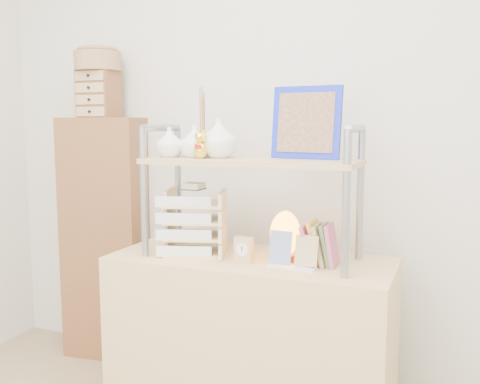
% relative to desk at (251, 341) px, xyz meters
% --- Properties ---
extents(desk, '(1.20, 0.50, 0.75)m').
position_rel_desk_xyz_m(desk, '(0.00, 0.00, 0.00)').
color(desk, tan).
rests_on(desk, ground).
extents(cabinet, '(0.48, 0.29, 1.35)m').
position_rel_desk_xyz_m(cabinet, '(-1.02, 0.37, 0.30)').
color(cabinet, brown).
rests_on(cabinet, ground).
extents(hutch, '(0.90, 0.34, 0.72)m').
position_rel_desk_xyz_m(hutch, '(-0.06, 0.01, 0.80)').
color(hutch, gray).
rests_on(hutch, desk).
extents(letter_tray, '(0.32, 0.31, 0.31)m').
position_rel_desk_xyz_m(letter_tray, '(-0.26, -0.02, 0.50)').
color(letter_tray, '#DAC082').
rests_on(letter_tray, desk).
extents(salt_lamp, '(0.14, 0.13, 0.21)m').
position_rel_desk_xyz_m(salt_lamp, '(0.14, 0.03, 0.48)').
color(salt_lamp, brown).
rests_on(salt_lamp, desk).
extents(desk_clock, '(0.08, 0.04, 0.11)m').
position_rel_desk_xyz_m(desk_clock, '(0.00, -0.09, 0.43)').
color(desk_clock, tan).
rests_on(desk_clock, desk).
extents(postcard_stand, '(0.21, 0.08, 0.14)m').
position_rel_desk_xyz_m(postcard_stand, '(0.21, -0.09, 0.42)').
color(postcard_stand, white).
rests_on(postcard_stand, desk).
extents(drawer_chest, '(0.20, 0.16, 0.25)m').
position_rel_desk_xyz_m(drawer_chest, '(-1.02, 0.35, 1.10)').
color(drawer_chest, brown).
rests_on(drawer_chest, cabinet).
extents(woven_basket, '(0.25, 0.25, 0.10)m').
position_rel_desk_xyz_m(woven_basket, '(-1.02, 0.35, 1.28)').
color(woven_basket, olive).
rests_on(woven_basket, drawer_chest).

